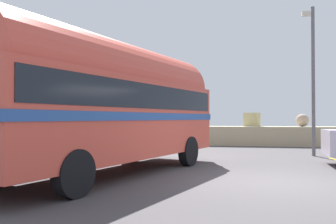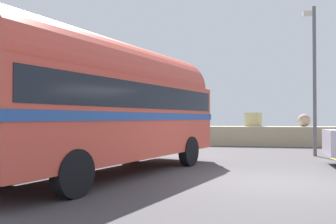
# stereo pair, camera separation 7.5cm
# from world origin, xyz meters

# --- Properties ---
(ground) EXTENTS (32.00, 26.00, 0.02)m
(ground) POSITION_xyz_m (0.00, 0.00, 0.01)
(ground) COLOR #474345
(breakwater) EXTENTS (31.36, 1.89, 2.35)m
(breakwater) POSITION_xyz_m (-0.35, 11.80, 0.66)
(breakwater) COLOR tan
(breakwater) RESTS_ON ground
(vintage_coach) EXTENTS (5.02, 8.90, 3.70)m
(vintage_coach) POSITION_xyz_m (-4.36, 0.39, 2.05)
(vintage_coach) COLOR black
(vintage_coach) RESTS_ON ground
(lamp_post) EXTENTS (0.44, 0.80, 6.21)m
(lamp_post) POSITION_xyz_m (2.25, 6.43, 3.51)
(lamp_post) COLOR #5B5B60
(lamp_post) RESTS_ON ground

